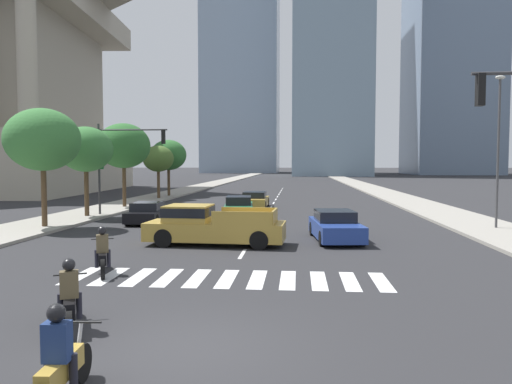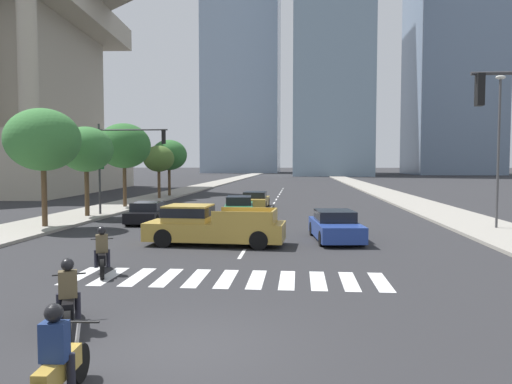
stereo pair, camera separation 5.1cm
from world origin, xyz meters
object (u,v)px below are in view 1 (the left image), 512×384
motorcycle_trailing (70,301)px  street_tree_second (86,150)px  street_tree_nearest (43,140)px  sedan_blue_0 (335,227)px  motorcycle_lead (103,255)px  sedan_gold_2 (255,200)px  sedan_green_3 (239,208)px  street_tree_fifth (168,155)px  sedan_black_1 (148,213)px  motorcycle_third (60,365)px  traffic_signal_far (124,152)px  pickup_truck (209,226)px  street_lamp_east (498,140)px  street_tree_fourth (158,159)px  street_tree_third (124,146)px

motorcycle_trailing → street_tree_second: bearing=-1.3°
street_tree_second → street_tree_nearest: bearing=-90.0°
sedan_blue_0 → street_tree_second: street_tree_second is taller
motorcycle_lead → sedan_blue_0: 10.60m
motorcycle_lead → sedan_gold_2: (2.74, 22.87, 0.00)m
motorcycle_lead → motorcycle_trailing: same height
sedan_blue_0 → sedan_green_3: bearing=-154.1°
motorcycle_trailing → street_tree_fifth: street_tree_fifth is taller
motorcycle_trailing → sedan_green_3: motorcycle_trailing is taller
street_tree_second → sedan_blue_0: bearing=-27.0°
sedan_black_1 → street_tree_second: 6.27m
sedan_green_3 → street_tree_fifth: street_tree_fifth is taller
sedan_blue_0 → street_tree_nearest: 15.59m
motorcycle_trailing → sedan_black_1: bearing=-12.1°
motorcycle_lead → motorcycle_third: (2.71, -8.05, 0.00)m
street_tree_nearest → street_tree_second: 5.13m
motorcycle_third → traffic_signal_far: 25.42m
street_tree_second → motorcycle_trailing: bearing=-66.8°
sedan_black_1 → sedan_gold_2: bearing=-30.6°
pickup_truck → street_tree_fifth: bearing=-68.6°
street_tree_fifth → sedan_green_3: bearing=-62.7°
sedan_black_1 → street_lamp_east: (18.72, -1.58, 4.03)m
sedan_black_1 → sedan_gold_2: (5.30, 10.12, 0.02)m
motorcycle_lead → motorcycle_third: 8.50m
pickup_truck → street_tree_second: size_ratio=1.06×
street_tree_fourth → sedan_green_3: bearing=-57.1°
sedan_black_1 → street_lamp_east: street_lamp_east is taller
street_tree_nearest → street_tree_fourth: bearing=90.0°
street_lamp_east → street_tree_fifth: size_ratio=1.35×
motorcycle_trailing → street_tree_third: bearing=-6.8°
street_lamp_east → street_tree_fifth: 32.82m
traffic_signal_far → street_tree_nearest: bearing=-108.7°
motorcycle_third → sedan_black_1: 21.46m
street_lamp_east → street_tree_third: size_ratio=1.22×
traffic_signal_far → street_tree_nearest: (-2.09, -6.16, 0.49)m
street_tree_second → street_tree_fourth: (0.00, 15.77, -0.43)m
street_tree_nearest → street_tree_third: street_tree_third is taller
sedan_blue_0 → street_tree_fourth: bearing=-153.4°
motorcycle_third → street_tree_nearest: 20.73m
motorcycle_lead → street_tree_second: (-7.14, 14.84, 3.71)m
motorcycle_third → traffic_signal_far: (-7.77, 23.94, 3.57)m
street_tree_third → street_tree_fourth: (0.00, 9.13, -0.89)m
street_tree_fourth → street_tree_second: bearing=-90.0°
sedan_green_3 → street_tree_fourth: bearing=27.3°
sedan_gold_2 → sedan_blue_0: bearing=-161.8°
pickup_truck → sedan_black_1: size_ratio=1.37×
sedan_gold_2 → street_tree_fourth: 12.97m
street_lamp_east → street_tree_fourth: bearing=140.2°
sedan_gold_2 → street_tree_fifth: 15.54m
sedan_gold_2 → sedan_green_3: (-0.42, -6.89, 0.04)m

